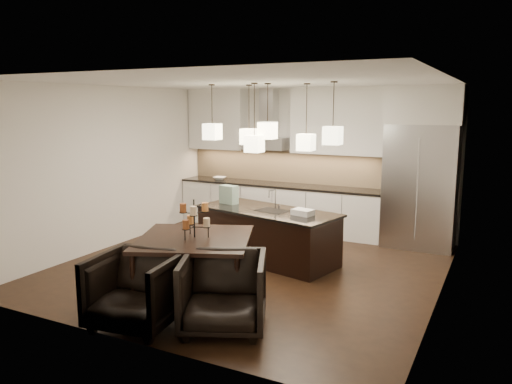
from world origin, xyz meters
The scene contains 37 objects.
floor centered at (0.00, 0.00, -0.01)m, with size 5.50×5.50×0.02m, color black.
ceiling centered at (0.00, 0.00, 2.81)m, with size 5.50×5.50×0.02m, color white.
wall_back centered at (0.00, 2.76, 1.40)m, with size 5.50×0.02×2.80m, color silver.
wall_front centered at (0.00, -2.76, 1.40)m, with size 5.50×0.02×2.80m, color silver.
wall_left centered at (-2.76, 0.00, 1.40)m, with size 0.02×5.50×2.80m, color silver.
wall_right centered at (2.76, 0.00, 1.40)m, with size 0.02×5.50×2.80m, color silver.
refrigerator centered at (2.10, 2.38, 1.07)m, with size 1.20×0.72×2.15m, color #B7B7BA.
fridge_panel centered at (2.10, 2.38, 2.47)m, with size 1.26×0.72×0.65m, color silver.
lower_cabinets centered at (-0.62, 2.43, 0.44)m, with size 4.21×0.62×0.88m, color silver.
countertop centered at (-0.62, 2.43, 0.90)m, with size 4.21×0.66×0.04m, color black.
backsplash centered at (-0.62, 2.73, 1.24)m, with size 4.21×0.02×0.63m, color tan.
upper_cab_left centered at (-2.10, 2.57, 2.17)m, with size 1.25×0.35×1.25m, color silver.
upper_cab_right centered at (0.55, 2.57, 2.17)m, with size 1.86×0.35×1.25m, color silver.
hood_canopy centered at (-0.93, 2.48, 1.72)m, with size 0.90×0.52×0.24m, color #B7B7BA.
hood_chimney centered at (-0.93, 2.59, 2.32)m, with size 0.30×0.28×0.96m, color #B7B7BA.
fruit_bowl centered at (-1.97, 2.38, 0.95)m, with size 0.26×0.26×0.06m, color silver.
island_body centered at (0.07, 0.47, 0.40)m, with size 2.25×0.90×0.79m, color black.
island_top centered at (0.07, 0.47, 0.81)m, with size 2.32×0.97×0.04m, color black.
faucet centered at (0.18, 0.54, 1.00)m, with size 0.09×0.22×0.34m, color silver, non-canonical shape.
tote_bag centered at (-0.73, 0.63, 0.98)m, with size 0.31×0.16×0.31m, color #1E522F.
food_container centered at (0.72, 0.35, 0.87)m, with size 0.31×0.22×0.09m, color silver.
dining_table centered at (-0.03, -1.46, 0.41)m, with size 1.38×1.38×0.83m, color black, non-canonical shape.
candelabra centered at (-0.03, -1.46, 1.07)m, with size 0.40×0.40×0.48m, color black, non-canonical shape.
candle_a centered at (0.12, -1.40, 1.02)m, with size 0.08×0.08×0.11m, color beige.
candle_b centered at (-0.15, -1.37, 1.02)m, with size 0.08×0.08×0.11m, color #DA863F.
candle_c centered at (-0.05, -1.61, 1.02)m, with size 0.08×0.08×0.11m, color brown.
candle_d centered at (0.05, -1.32, 1.20)m, with size 0.08×0.08×0.11m, color #DA863F.
candle_e centered at (-0.17, -1.49, 1.20)m, with size 0.08×0.08×0.11m, color brown.
candle_f centered at (0.05, -1.58, 1.20)m, with size 0.08×0.08×0.11m, color beige.
armchair_left centered at (-0.18, -2.42, 0.42)m, with size 0.90×0.93×0.85m, color black.
armchair_right centered at (0.73, -2.04, 0.43)m, with size 0.91×0.94×0.85m, color black.
pendant_a centered at (-0.91, 0.42, 2.04)m, with size 0.24×0.24×0.26m, color #FCF2C0.
pendant_b centered at (-0.45, 0.83, 1.95)m, with size 0.24×0.24×0.26m, color #FCF2C0.
pendant_c centered at (0.06, 0.47, 2.08)m, with size 0.24×0.24×0.26m, color #FCF2C0.
pendant_d centered at (0.59, 0.77, 1.90)m, with size 0.24×0.24×0.26m, color #FCF2C0.
pendant_e centered at (1.15, 0.36, 2.04)m, with size 0.24×0.24×0.26m, color #FCF2C0.
pendant_f centered at (-0.07, 0.28, 1.88)m, with size 0.24×0.24×0.26m, color #FCF2C0.
Camera 1 is at (3.42, -6.53, 2.46)m, focal length 35.00 mm.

